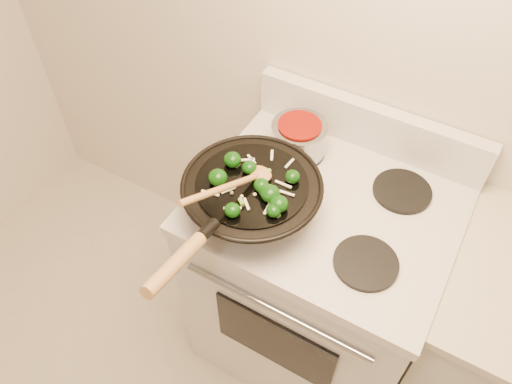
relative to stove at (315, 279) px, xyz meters
The scene contains 5 objects.
stove is the anchor object (origin of this frame).
wok 0.58m from the stove, 138.69° to the right, with size 0.40×0.67×0.25m.
stirfry 0.65m from the stove, 132.94° to the right, with size 0.25×0.28×0.05m.
wooden_spoon 0.68m from the stove, 134.10° to the right, with size 0.12×0.31×0.13m.
saucepan 0.57m from the stove, 141.03° to the left, with size 0.18×0.29×0.11m.
Camera 1 is at (0.19, 0.23, 2.09)m, focal length 35.00 mm.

